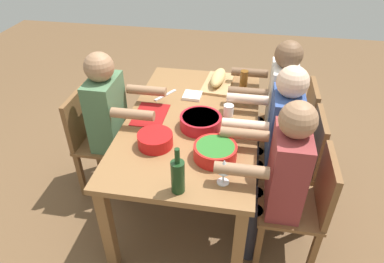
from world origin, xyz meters
The scene contains 23 objects.
ground_plane centered at (0.00, 0.00, 0.00)m, with size 8.00×8.00×0.00m, color brown.
dining_table centered at (0.00, 0.00, 0.65)m, with size 1.61×0.94×0.74m.
chair_far_left centered at (-0.44, 0.79, 0.48)m, with size 0.40×0.40×0.85m.
diner_far_left centered at (-0.44, 0.61, 0.70)m, with size 0.41×0.53×1.20m.
chair_far_center centered at (0.00, 0.79, 0.48)m, with size 0.40×0.40×0.85m.
diner_far_center centered at (0.00, 0.61, 0.70)m, with size 0.41×0.53×1.20m.
chair_near_center centered at (0.00, -0.79, 0.48)m, with size 0.40×0.40×0.85m.
diner_near_center centered at (0.00, -0.61, 0.70)m, with size 0.41×0.53×1.20m.
chair_far_right centered at (0.44, 0.79, 0.48)m, with size 0.40×0.40×0.85m.
diner_far_right centered at (0.44, 0.61, 0.70)m, with size 0.41×0.53×1.20m.
serving_bowl_fruit centered at (0.35, -0.18, 0.79)m, with size 0.23×0.23×0.09m.
serving_bowl_greens centered at (0.40, 0.21, 0.79)m, with size 0.27×0.27×0.09m.
serving_bowl_pasta centered at (0.09, 0.08, 0.79)m, with size 0.29×0.29×0.09m.
cutting_board centered at (-0.56, 0.12, 0.75)m, with size 0.40×0.22×0.02m, color tan.
bread_loaf centered at (-0.56, 0.12, 0.81)m, with size 0.32×0.11×0.09m, color tan.
wine_bottle centered at (0.72, 0.05, 0.85)m, with size 0.08×0.08×0.29m.
beer_bottle centered at (-0.39, 0.34, 0.85)m, with size 0.06×0.06×0.22m, color brown.
wine_glass centered at (0.61, 0.28, 0.86)m, with size 0.08×0.08×0.17m.
cup_far_center centered at (-0.09, 0.25, 0.78)m, with size 0.07×0.07×0.09m, color white.
fork_far_center centered at (0.14, 0.31, 0.74)m, with size 0.02×0.17×0.01m, color silver.
placemat_near_center centered at (0.00, -0.31, 0.74)m, with size 0.32×0.23×0.01m, color maroon.
carving_knife centered at (-0.30, -0.27, 0.74)m, with size 0.23×0.02×0.01m, color silver.
napkin_stack centered at (-0.32, -0.05, 0.75)m, with size 0.14×0.14×0.02m, color white.
Camera 1 is at (2.05, 0.35, 2.10)m, focal length 32.27 mm.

